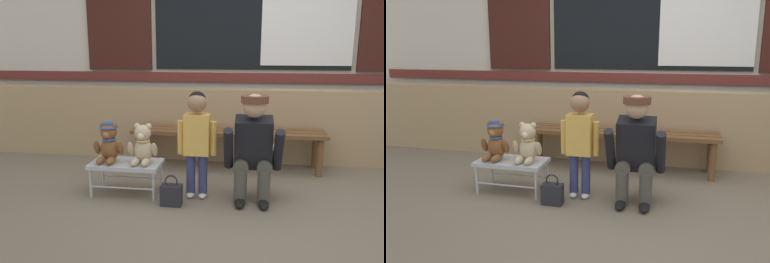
% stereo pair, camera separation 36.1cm
% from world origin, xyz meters
% --- Properties ---
extents(ground_plane, '(60.00, 60.00, 0.00)m').
position_xyz_m(ground_plane, '(0.00, 0.00, 0.00)').
color(ground_plane, '#756651').
extents(brick_low_wall, '(7.97, 0.25, 0.85)m').
position_xyz_m(brick_low_wall, '(0.00, 1.43, 0.42)').
color(brick_low_wall, tan).
rests_on(brick_low_wall, ground).
extents(shop_facade, '(8.13, 0.26, 3.74)m').
position_xyz_m(shop_facade, '(0.00, 1.94, 1.87)').
color(shop_facade, beige).
rests_on(shop_facade, ground).
extents(wooden_bench_long, '(2.10, 0.40, 0.44)m').
position_xyz_m(wooden_bench_long, '(-0.23, 1.06, 0.37)').
color(wooden_bench_long, brown).
rests_on(wooden_bench_long, ground).
extents(small_display_bench, '(0.64, 0.36, 0.30)m').
position_xyz_m(small_display_bench, '(-1.10, 0.17, 0.27)').
color(small_display_bench, '#BCBCC1').
rests_on(small_display_bench, ground).
extents(teddy_bear_with_hat, '(0.28, 0.27, 0.36)m').
position_xyz_m(teddy_bear_with_hat, '(-1.26, 0.17, 0.47)').
color(teddy_bear_with_hat, brown).
rests_on(teddy_bear_with_hat, small_display_bench).
extents(teddy_bear_plain, '(0.28, 0.26, 0.36)m').
position_xyz_m(teddy_bear_plain, '(-0.94, 0.17, 0.46)').
color(teddy_bear_plain, '#CCB289').
rests_on(teddy_bear_plain, small_display_bench).
extents(child_standing, '(0.35, 0.18, 0.96)m').
position_xyz_m(child_standing, '(-0.45, 0.18, 0.59)').
color(child_standing, navy).
rests_on(child_standing, ground).
extents(adult_crouching, '(0.50, 0.49, 0.95)m').
position_xyz_m(adult_crouching, '(0.05, 0.18, 0.48)').
color(adult_crouching, '#4C473D').
rests_on(adult_crouching, ground).
extents(handbag_on_ground, '(0.18, 0.11, 0.27)m').
position_xyz_m(handbag_on_ground, '(-0.64, -0.04, 0.10)').
color(handbag_on_ground, '#232328').
rests_on(handbag_on_ground, ground).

